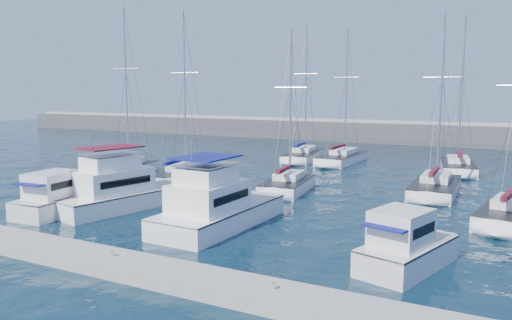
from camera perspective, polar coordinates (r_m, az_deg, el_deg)
The scene contains 17 objects.
ground at distance 32.14m, azimuth -2.29°, elevation -6.38°, with size 220.00×220.00×0.00m, color black.
breakwater at distance 80.77m, azimuth 16.58°, elevation 2.62°, with size 160.00×6.00×4.45m.
dock at distance 23.60m, azimuth -16.08°, elevation -11.22°, with size 40.00×2.20×0.60m, color gray.
dock_cleat_centre at distance 23.47m, azimuth -16.12°, elevation -10.24°, with size 0.16×0.16×0.25m, color silver.
dock_cleat_near_stbd at distance 19.08m, azimuth 2.05°, elevation -14.20°, with size 0.16×0.16×0.25m, color silver.
motor_yacht_port_outer at distance 35.07m, azimuth -21.56°, elevation -4.15°, with size 3.25×6.76×3.20m.
motor_yacht_port_inner at distance 35.09m, azimuth -14.84°, elevation -3.54°, with size 5.37×10.82×4.69m.
motor_yacht_stbd_inner at distance 29.28m, azimuth -4.60°, elevation -5.53°, with size 3.98×9.60×4.69m.
motor_yacht_stbd_outer at distance 23.47m, azimuth 16.68°, elevation -9.70°, with size 3.84×5.92×3.20m.
sailboat_mid_a at distance 49.30m, azimuth -14.78°, elevation -1.02°, with size 4.52×8.49×16.15m.
sailboat_mid_b at distance 44.80m, azimuth -8.42°, elevation -1.73°, with size 4.39×8.61×15.30m.
sailboat_mid_c at distance 39.75m, azimuth 3.62°, elevation -2.88°, with size 3.85×7.08×13.08m.
sailboat_mid_d at distance 41.33m, azimuth 19.82°, elevation -2.93°, with size 3.38×8.66×14.38m.
sailboat_mid_e at distance 33.79m, azimuth 27.07°, elevation -5.64°, with size 4.04×7.23×13.15m.
sailboat_back_a at distance 58.31m, azimuth 5.42°, elevation 0.52°, with size 4.29×9.33×15.97m.
sailboat_back_b at distance 56.67m, azimuth 9.81°, elevation 0.21°, with size 3.36×9.39×15.20m.
sailboat_back_c at distance 53.03m, azimuth 22.08°, elevation -0.74°, with size 4.31×8.34×15.61m.
Camera 1 is at (15.68, -26.94, 7.86)m, focal length 35.00 mm.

